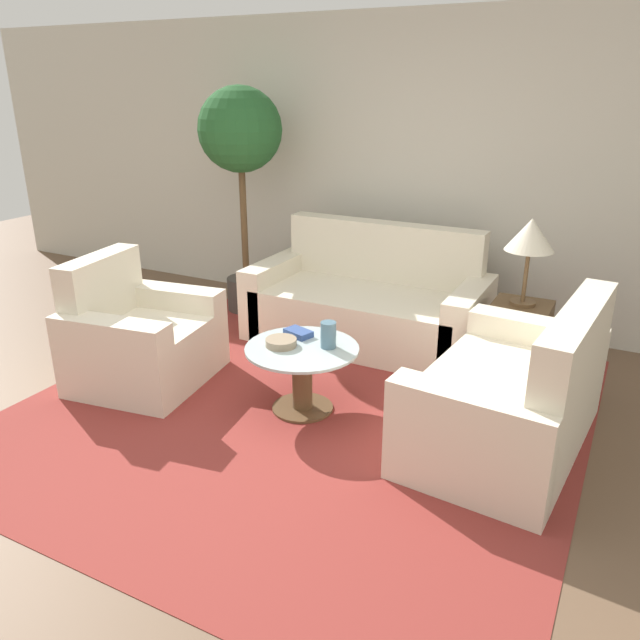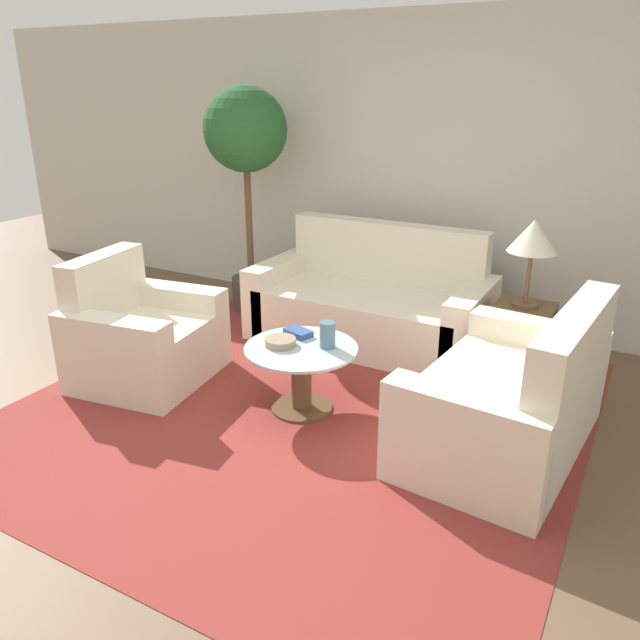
{
  "view_description": "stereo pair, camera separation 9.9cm",
  "coord_description": "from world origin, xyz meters",
  "views": [
    {
      "loc": [
        1.86,
        -2.43,
        2.04
      ],
      "look_at": [
        0.06,
        1.01,
        0.55
      ],
      "focal_mm": 35.0,
      "sensor_mm": 36.0,
      "label": 1
    },
    {
      "loc": [
        1.94,
        -2.38,
        2.04
      ],
      "look_at": [
        0.06,
        1.01,
        0.55
      ],
      "focal_mm": 35.0,
      "sensor_mm": 36.0,
      "label": 2
    }
  ],
  "objects": [
    {
      "name": "ground_plane",
      "position": [
        0.0,
        0.0,
        0.0
      ],
      "size": [
        14.0,
        14.0,
        0.0
      ],
      "primitive_type": "plane",
      "color": "brown"
    },
    {
      "name": "side_table",
      "position": [
        1.2,
        1.91,
        0.28
      ],
      "size": [
        0.4,
        0.4,
        0.56
      ],
      "color": "brown",
      "rests_on": "ground_plane"
    },
    {
      "name": "coffee_table",
      "position": [
        0.06,
        0.76,
        0.29
      ],
      "size": [
        0.73,
        0.73,
        0.45
      ],
      "color": "brown",
      "rests_on": "ground_plane"
    },
    {
      "name": "sofa_main",
      "position": [
        -0.04,
        2.1,
        0.3
      ],
      "size": [
        1.91,
        0.91,
        0.94
      ],
      "color": "beige",
      "rests_on": "ground_plane"
    },
    {
      "name": "rug",
      "position": [
        0.06,
        0.76,
        0.0
      ],
      "size": [
        3.5,
        3.5,
        0.01
      ],
      "color": "maroon",
      "rests_on": "ground_plane"
    },
    {
      "name": "book_stack",
      "position": [
        -0.06,
        0.92,
        0.47
      ],
      "size": [
        0.21,
        0.16,
        0.04
      ],
      "rotation": [
        0.0,
        0.0,
        -0.31
      ],
      "color": "#334C8C",
      "rests_on": "coffee_table"
    },
    {
      "name": "bowl",
      "position": [
        -0.07,
        0.72,
        0.47
      ],
      "size": [
        0.2,
        0.2,
        0.05
      ],
      "color": "gray",
      "rests_on": "coffee_table"
    },
    {
      "name": "table_lamp",
      "position": [
        1.2,
        1.91,
        1.05
      ],
      "size": [
        0.33,
        0.33,
        0.61
      ],
      "color": "brown",
      "rests_on": "side_table"
    },
    {
      "name": "loveseat",
      "position": [
        1.39,
        0.94,
        0.3
      ],
      "size": [
        0.98,
        1.49,
        0.92
      ],
      "rotation": [
        0.0,
        0.0,
        -1.66
      ],
      "color": "beige",
      "rests_on": "ground_plane"
    },
    {
      "name": "potted_plant",
      "position": [
        -1.36,
        2.22,
        1.5
      ],
      "size": [
        0.73,
        0.73,
        2.02
      ],
      "color": "#3D3833",
      "rests_on": "ground_plane"
    },
    {
      "name": "vase",
      "position": [
        0.21,
        0.84,
        0.53
      ],
      "size": [
        0.1,
        0.1,
        0.17
      ],
      "color": "slate",
      "rests_on": "coffee_table"
    },
    {
      "name": "wall_back",
      "position": [
        0.0,
        2.84,
        1.3
      ],
      "size": [
        10.0,
        0.06,
        2.6
      ],
      "color": "beige",
      "rests_on": "ground_plane"
    },
    {
      "name": "armchair",
      "position": [
        -1.21,
        0.62,
        0.29
      ],
      "size": [
        0.96,
        1.04,
        0.9
      ],
      "rotation": [
        0.0,
        0.0,
        1.71
      ],
      "color": "beige",
      "rests_on": "ground_plane"
    }
  ]
}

